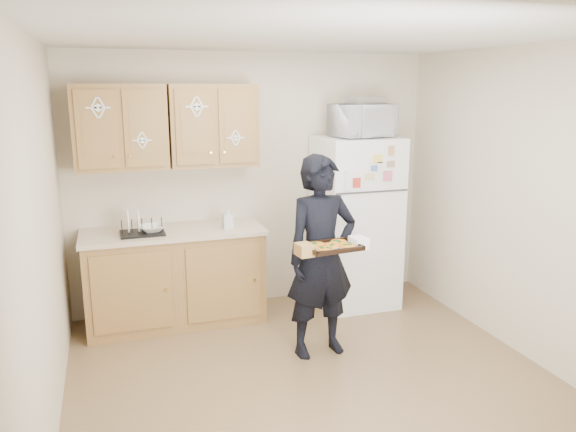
{
  "coord_description": "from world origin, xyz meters",
  "views": [
    {
      "loc": [
        -1.38,
        -3.56,
        2.18
      ],
      "look_at": [
        -0.08,
        0.45,
        1.2
      ],
      "focal_mm": 35.0,
      "sensor_mm": 36.0,
      "label": 1
    }
  ],
  "objects": [
    {
      "name": "wall_right",
      "position": [
        1.8,
        0.0,
        1.25
      ],
      "size": [
        0.04,
        3.6,
        2.5
      ],
      "primitive_type": "cube",
      "color": "beige",
      "rests_on": "floor"
    },
    {
      "name": "cereal_box",
      "position": [
        1.47,
        1.67,
        0.16
      ],
      "size": [
        0.2,
        0.07,
        0.32
      ],
      "primitive_type": "cube",
      "color": "#E0A14F",
      "rests_on": "floor"
    },
    {
      "name": "pizza_front_right",
      "position": [
        0.29,
        0.13,
        1.01
      ],
      "size": [
        0.13,
        0.13,
        0.02
      ],
      "primitive_type": "cylinder",
      "color": "gold",
      "rests_on": "baking_tray"
    },
    {
      "name": "pizza_back_right",
      "position": [
        0.27,
        0.27,
        1.01
      ],
      "size": [
        0.13,
        0.13,
        0.02
      ],
      "primitive_type": "cylinder",
      "color": "gold",
      "rests_on": "baking_tray"
    },
    {
      "name": "floor",
      "position": [
        0.0,
        0.0,
        0.0
      ],
      "size": [
        3.6,
        3.6,
        0.0
      ],
      "primitive_type": "plane",
      "color": "brown",
      "rests_on": "ground"
    },
    {
      "name": "upper_cab_right",
      "position": [
        -0.43,
        1.61,
        1.83
      ],
      "size": [
        0.8,
        0.33,
        0.75
      ],
      "primitive_type": "cube",
      "color": "brown",
      "rests_on": "wall_back"
    },
    {
      "name": "wall_back",
      "position": [
        0.0,
        1.8,
        1.25
      ],
      "size": [
        3.6,
        0.04,
        2.5
      ],
      "primitive_type": "cube",
      "color": "beige",
      "rests_on": "floor"
    },
    {
      "name": "pizza_front_left",
      "position": [
        0.1,
        0.11,
        1.01
      ],
      "size": [
        0.13,
        0.13,
        0.02
      ],
      "primitive_type": "cylinder",
      "color": "gold",
      "rests_on": "baking_tray"
    },
    {
      "name": "bowl",
      "position": [
        -1.04,
        1.41,
        0.95
      ],
      "size": [
        0.25,
        0.25,
        0.06
      ],
      "primitive_type": "imported",
      "rotation": [
        0.0,
        0.0,
        0.13
      ],
      "color": "silver",
      "rests_on": "dish_rack"
    },
    {
      "name": "pizza_back_left",
      "position": [
        0.08,
        0.25,
        1.01
      ],
      "size": [
        0.13,
        0.13,
        0.02
      ],
      "primitive_type": "cylinder",
      "color": "gold",
      "rests_on": "baking_tray"
    },
    {
      "name": "foil_pan",
      "position": [
        1.01,
        1.41,
        2.05
      ],
      "size": [
        0.35,
        0.26,
        0.07
      ],
      "primitive_type": "cube",
      "rotation": [
        0.0,
        0.0,
        0.12
      ],
      "color": "#B1B2B8",
      "rests_on": "microwave"
    },
    {
      "name": "pizza_center",
      "position": [
        0.19,
        0.19,
        1.01
      ],
      "size": [
        0.13,
        0.13,
        0.02
      ],
      "primitive_type": "cylinder",
      "color": "gold",
      "rests_on": "baking_tray"
    },
    {
      "name": "ceiling",
      "position": [
        0.0,
        0.0,
        2.5
      ],
      "size": [
        3.6,
        3.6,
        0.0
      ],
      "primitive_type": "plane",
      "color": "silver",
      "rests_on": "wall_back"
    },
    {
      "name": "soap_bottle",
      "position": [
        -0.36,
        1.39,
        1.0
      ],
      "size": [
        0.1,
        0.1,
        0.2
      ],
      "primitive_type": "imported",
      "rotation": [
        0.0,
        0.0,
        0.11
      ],
      "color": "white",
      "rests_on": "countertop"
    },
    {
      "name": "wall_left",
      "position": [
        -1.8,
        0.0,
        1.25
      ],
      "size": [
        0.04,
        3.6,
        2.5
      ],
      "primitive_type": "cube",
      "color": "beige",
      "rests_on": "floor"
    },
    {
      "name": "microwave",
      "position": [
        0.97,
        1.38,
        1.86
      ],
      "size": [
        0.63,
        0.49,
        0.31
      ],
      "primitive_type": "imported",
      "rotation": [
        0.0,
        0.0,
        0.2
      ],
      "color": "white",
      "rests_on": "refrigerator"
    },
    {
      "name": "refrigerator",
      "position": [
        0.95,
        1.43,
        0.85
      ],
      "size": [
        0.75,
        0.7,
        1.7
      ],
      "primitive_type": "cube",
      "color": "white",
      "rests_on": "floor"
    },
    {
      "name": "dish_rack",
      "position": [
        -1.13,
        1.41,
        0.98
      ],
      "size": [
        0.38,
        0.29,
        0.15
      ],
      "primitive_type": "cube",
      "rotation": [
        0.0,
        0.0,
        0.01
      ],
      "color": "black",
      "rests_on": "countertop"
    },
    {
      "name": "countertop",
      "position": [
        -0.85,
        1.48,
        0.88
      ],
      "size": [
        1.64,
        0.64,
        0.04
      ],
      "primitive_type": "cube",
      "color": "beige",
      "rests_on": "base_cabinet"
    },
    {
      "name": "baking_tray",
      "position": [
        0.19,
        0.19,
        1.0
      ],
      "size": [
        0.43,
        0.34,
        0.04
      ],
      "primitive_type": "cube",
      "rotation": [
        0.0,
        0.0,
        0.11
      ],
      "color": "black",
      "rests_on": "person"
    },
    {
      "name": "person",
      "position": [
        0.22,
        0.49,
        0.83
      ],
      "size": [
        0.64,
        0.46,
        1.66
      ],
      "primitive_type": "imported",
      "rotation": [
        0.0,
        0.0,
        0.11
      ],
      "color": "black",
      "rests_on": "floor"
    },
    {
      "name": "wall_front",
      "position": [
        0.0,
        -1.8,
        1.25
      ],
      "size": [
        3.6,
        0.04,
        2.5
      ],
      "primitive_type": "cube",
      "color": "beige",
      "rests_on": "floor"
    },
    {
      "name": "upper_cab_left",
      "position": [
        -1.25,
        1.61,
        1.83
      ],
      "size": [
        0.8,
        0.33,
        0.75
      ],
      "primitive_type": "cube",
      "color": "brown",
      "rests_on": "wall_back"
    },
    {
      "name": "base_cabinet",
      "position": [
        -0.85,
        1.48,
        0.43
      ],
      "size": [
        1.6,
        0.6,
        0.86
      ],
      "primitive_type": "cube",
      "color": "brown",
      "rests_on": "floor"
    }
  ]
}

